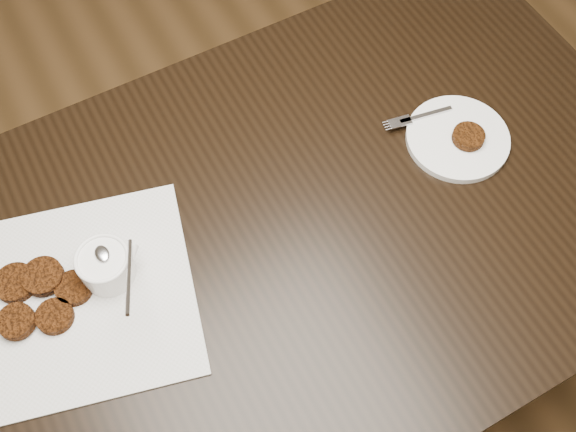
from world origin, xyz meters
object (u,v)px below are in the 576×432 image
object	(u,v)px
plate_with_patty	(458,136)
table	(299,305)
napkin	(84,297)
sauce_ramekin	(101,257)

from	to	relation	value
plate_with_patty	table	bearing A→B (deg)	-178.07
napkin	plate_with_patty	bearing A→B (deg)	-3.02
table	plate_with_patty	world-z (taller)	plate_with_patty
sauce_ramekin	napkin	bearing A→B (deg)	-161.26
sauce_ramekin	plate_with_patty	size ratio (longest dim) A/B	0.65
table	napkin	xyz separation A→B (m)	(-0.36, 0.05, 0.38)
table	napkin	size ratio (longest dim) A/B	3.84
napkin	sauce_ramekin	distance (m)	0.08
napkin	plate_with_patty	distance (m)	0.69
table	plate_with_patty	bearing A→B (deg)	1.93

